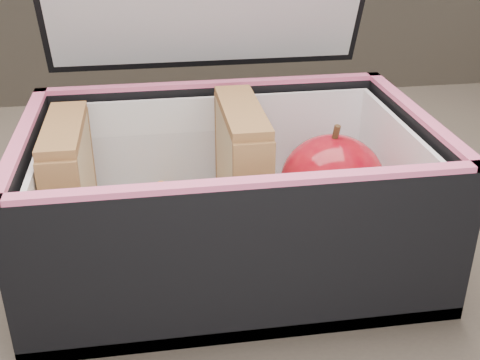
% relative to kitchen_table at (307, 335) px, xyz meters
% --- Properties ---
extents(kitchen_table, '(1.20, 0.80, 0.75)m').
position_rel_kitchen_table_xyz_m(kitchen_table, '(0.00, 0.00, 0.00)').
color(kitchen_table, brown).
rests_on(kitchen_table, ground).
extents(lunch_bag, '(0.30, 0.27, 0.29)m').
position_rel_kitchen_table_xyz_m(lunch_bag, '(-0.07, 0.01, 0.16)').
color(lunch_bag, black).
rests_on(lunch_bag, kitchen_table).
extents(plastic_tub, '(0.17, 0.12, 0.07)m').
position_rel_kitchen_table_xyz_m(plastic_tub, '(-0.12, 0.00, 0.14)').
color(plastic_tub, white).
rests_on(plastic_tub, lunch_bag).
extents(sandwich_left, '(0.03, 0.09, 0.11)m').
position_rel_kitchen_table_xyz_m(sandwich_left, '(-0.19, 0.00, 0.16)').
color(sandwich_left, tan).
rests_on(sandwich_left, plastic_tub).
extents(sandwich_right, '(0.03, 0.10, 0.11)m').
position_rel_kitchen_table_xyz_m(sandwich_right, '(-0.06, 0.00, 0.16)').
color(sandwich_right, tan).
rests_on(sandwich_right, plastic_tub).
extents(carrot_sticks, '(0.05, 0.12, 0.03)m').
position_rel_kitchen_table_xyz_m(carrot_sticks, '(-0.12, 0.00, 0.12)').
color(carrot_sticks, orange).
rests_on(carrot_sticks, plastic_tub).
extents(paper_napkin, '(0.08, 0.09, 0.01)m').
position_rel_kitchen_table_xyz_m(paper_napkin, '(0.01, 0.01, 0.11)').
color(paper_napkin, white).
rests_on(paper_napkin, lunch_bag).
extents(red_apple, '(0.11, 0.11, 0.09)m').
position_rel_kitchen_table_xyz_m(red_apple, '(0.01, 0.01, 0.15)').
color(red_apple, maroon).
rests_on(red_apple, paper_napkin).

